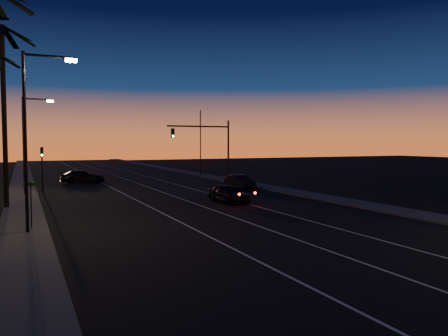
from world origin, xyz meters
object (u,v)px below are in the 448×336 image
right_car (239,182)px  cross_car (83,177)px  signal_mast (209,141)px  lead_car (228,193)px

right_car → cross_car: cross_car is taller
signal_mast → cross_car: signal_mast is taller
signal_mast → cross_car: 15.09m
right_car → signal_mast: bearing=101.9°
right_car → cross_car: 18.69m
lead_car → right_car: 9.81m
lead_car → signal_mast: bearing=73.3°
signal_mast → lead_car: signal_mast is taller
lead_car → cross_car: size_ratio=0.98×
lead_car → right_car: bearing=58.2°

